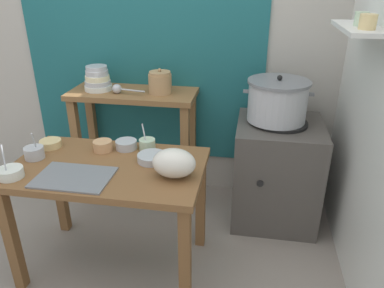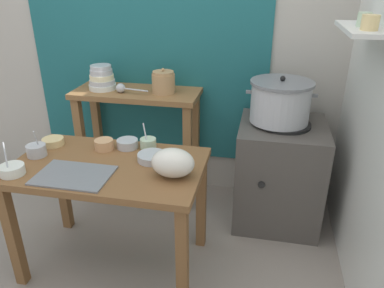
{
  "view_description": "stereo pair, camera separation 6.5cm",
  "coord_description": "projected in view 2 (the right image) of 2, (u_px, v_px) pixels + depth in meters",
  "views": [
    {
      "loc": [
        0.72,
        -1.77,
        1.72
      ],
      "look_at": [
        0.39,
        0.14,
        0.82
      ],
      "focal_mm": 34.8,
      "sensor_mm": 36.0,
      "label": 1
    },
    {
      "loc": [
        0.78,
        -1.76,
        1.72
      ],
      "look_at": [
        0.39,
        0.14,
        0.82
      ],
      "focal_mm": 34.8,
      "sensor_mm": 36.0,
      "label": 2
    }
  ],
  "objects": [
    {
      "name": "ground_plane",
      "position": [
        129.0,
        262.0,
        2.43
      ],
      "size": [
        9.0,
        9.0,
        0.0
      ],
      "primitive_type": "plane",
      "color": "gray"
    },
    {
      "name": "wall_back",
      "position": [
        178.0,
        32.0,
        2.84
      ],
      "size": [
        4.4,
        0.12,
        2.6
      ],
      "color": "#B2ADA3",
      "rests_on": "ground"
    },
    {
      "name": "prep_table",
      "position": [
        110.0,
        180.0,
        2.18
      ],
      "size": [
        1.1,
        0.66,
        0.72
      ],
      "color": "brown",
      "rests_on": "ground"
    },
    {
      "name": "back_shelf_table",
      "position": [
        138.0,
        118.0,
        2.92
      ],
      "size": [
        0.96,
        0.4,
        0.9
      ],
      "color": "olive",
      "rests_on": "ground"
    },
    {
      "name": "stove_block",
      "position": [
        279.0,
        173.0,
        2.72
      ],
      "size": [
        0.6,
        0.61,
        0.78
      ],
      "color": "#4C4742",
      "rests_on": "ground"
    },
    {
      "name": "steamer_pot",
      "position": [
        280.0,
        101.0,
        2.52
      ],
      "size": [
        0.47,
        0.42,
        0.32
      ],
      "color": "#B7BABF",
      "rests_on": "stove_block"
    },
    {
      "name": "clay_pot",
      "position": [
        163.0,
        82.0,
        2.75
      ],
      "size": [
        0.17,
        0.17,
        0.18
      ],
      "color": "tan",
      "rests_on": "back_shelf_table"
    },
    {
      "name": "bowl_stack_enamel",
      "position": [
        102.0,
        78.0,
        2.83
      ],
      "size": [
        0.21,
        0.21,
        0.18
      ],
      "color": "silver",
      "rests_on": "back_shelf_table"
    },
    {
      "name": "ladle",
      "position": [
        122.0,
        88.0,
        2.76
      ],
      "size": [
        0.26,
        0.08,
        0.07
      ],
      "color": "#B7BABF",
      "rests_on": "back_shelf_table"
    },
    {
      "name": "serving_tray",
      "position": [
        74.0,
        175.0,
        2.0
      ],
      "size": [
        0.4,
        0.28,
        0.01
      ],
      "primitive_type": "cube",
      "color": "slate",
      "rests_on": "prep_table"
    },
    {
      "name": "plastic_bag",
      "position": [
        173.0,
        163.0,
        1.98
      ],
      "size": [
        0.23,
        0.18,
        0.16
      ],
      "primitive_type": "ellipsoid",
      "color": "silver",
      "rests_on": "prep_table"
    },
    {
      "name": "prep_bowl_0",
      "position": [
        152.0,
        157.0,
        2.16
      ],
      "size": [
        0.17,
        0.17,
        0.04
      ],
      "color": "#B7BABF",
      "rests_on": "prep_table"
    },
    {
      "name": "prep_bowl_1",
      "position": [
        12.0,
        169.0,
        2.01
      ],
      "size": [
        0.13,
        0.13,
        0.18
      ],
      "color": "silver",
      "rests_on": "prep_table"
    },
    {
      "name": "prep_bowl_2",
      "position": [
        53.0,
        141.0,
        2.36
      ],
      "size": [
        0.13,
        0.13,
        0.04
      ],
      "color": "#E5C684",
      "rests_on": "prep_table"
    },
    {
      "name": "prep_bowl_3",
      "position": [
        148.0,
        143.0,
        2.3
      ],
      "size": [
        0.1,
        0.1,
        0.16
      ],
      "color": "#B7D1AD",
      "rests_on": "prep_table"
    },
    {
      "name": "prep_bowl_4",
      "position": [
        104.0,
        144.0,
        2.3
      ],
      "size": [
        0.12,
        0.12,
        0.06
      ],
      "color": "tan",
      "rests_on": "prep_table"
    },
    {
      "name": "prep_bowl_5",
      "position": [
        36.0,
        150.0,
        2.21
      ],
      "size": [
        0.11,
        0.11,
        0.17
      ],
      "color": "#B7BABF",
      "rests_on": "prep_table"
    },
    {
      "name": "prep_bowl_6",
      "position": [
        127.0,
        143.0,
        2.32
      ],
      "size": [
        0.13,
        0.13,
        0.05
      ],
      "color": "#B7BABF",
      "rests_on": "prep_table"
    }
  ]
}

